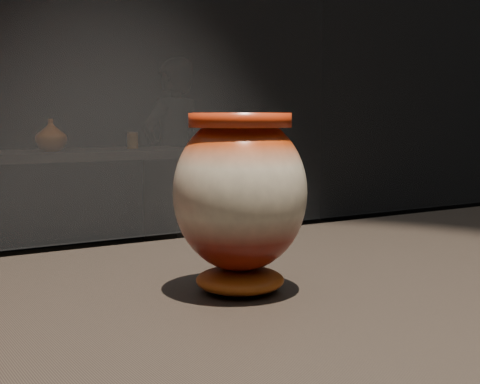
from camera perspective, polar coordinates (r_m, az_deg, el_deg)
name	(u,v)px	position (r m, az deg, el deg)	size (l,w,h in m)	color
main_vase	(240,195)	(0.74, 0.00, -0.28)	(0.17, 0.17, 0.20)	#661409
back_shelf	(31,197)	(4.04, -17.38, -0.42)	(2.00, 0.60, 0.90)	black
back_vase_mid	(51,135)	(3.99, -15.83, 4.69)	(0.18, 0.18, 0.19)	#661409
back_vase_right	(133,140)	(4.27, -9.15, 4.39)	(0.07, 0.07, 0.10)	brown
visitor	(174,158)	(5.27, -5.69, 2.91)	(0.57, 0.37, 1.56)	black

